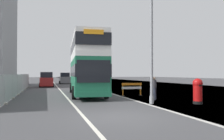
% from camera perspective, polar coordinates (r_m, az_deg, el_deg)
% --- Properties ---
extents(ground, '(140.00, 280.00, 0.10)m').
position_cam_1_polar(ground, '(10.77, 4.17, -11.38)').
color(ground, '#424244').
extents(double_decker_bus, '(3.29, 11.15, 5.09)m').
position_cam_1_polar(double_decker_bus, '(21.05, -6.37, 1.22)').
color(double_decker_bus, '#196042').
rests_on(double_decker_bus, ground).
extents(lamppost_foreground, '(0.29, 0.70, 9.32)m').
position_cam_1_polar(lamppost_foreground, '(15.21, 9.67, 8.57)').
color(lamppost_foreground, gray).
rests_on(lamppost_foreground, ground).
extents(red_pillar_postbox, '(0.62, 0.62, 1.62)m').
position_cam_1_polar(red_pillar_postbox, '(15.75, 20.29, -4.60)').
color(red_pillar_postbox, black).
rests_on(red_pillar_postbox, ground).
extents(roadworks_barrier, '(1.85, 0.57, 1.13)m').
position_cam_1_polar(roadworks_barrier, '(20.06, 4.86, -4.34)').
color(roadworks_barrier, orange).
rests_on(roadworks_barrier, ground).
extents(construction_site_fence, '(0.44, 24.00, 1.91)m').
position_cam_1_polar(construction_site_fence, '(24.31, -21.80, -3.24)').
color(construction_site_fence, '#A8AAAD').
rests_on(construction_site_fence, ground).
extents(car_oncoming_near, '(2.05, 4.28, 2.19)m').
position_cam_1_polar(car_oncoming_near, '(35.84, -15.78, -2.37)').
color(car_oncoming_near, maroon).
rests_on(car_oncoming_near, ground).
extents(car_receding_mid, '(2.07, 4.05, 2.16)m').
position_cam_1_polar(car_receding_mid, '(45.91, -11.52, -2.09)').
color(car_receding_mid, slate).
rests_on(car_receding_mid, ground).
extents(pedestrian_at_kerb, '(0.34, 0.34, 1.69)m').
position_cam_1_polar(pedestrian_at_kerb, '(17.27, 10.30, -4.45)').
color(pedestrian_at_kerb, '#2D3342').
rests_on(pedestrian_at_kerb, ground).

